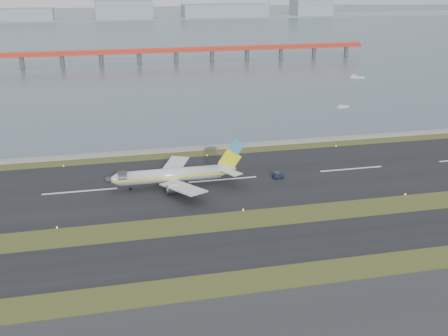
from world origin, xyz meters
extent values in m
plane|color=#374D1B|center=(0.00, 0.00, 0.00)|extent=(1000.00, 1000.00, 0.00)
cube|color=black|center=(0.00, -12.00, 0.05)|extent=(1000.00, 18.00, 0.10)
cube|color=black|center=(0.00, 30.00, 0.05)|extent=(1000.00, 45.00, 0.10)
cube|color=gray|center=(0.00, 60.00, 0.50)|extent=(1000.00, 2.50, 1.00)
cube|color=#465764|center=(0.00, 460.00, 0.00)|extent=(1400.00, 800.00, 1.30)
cube|color=red|center=(20.00, 250.00, 7.50)|extent=(260.00, 5.00, 1.60)
cube|color=red|center=(20.00, 250.00, 9.00)|extent=(260.00, 0.40, 1.40)
cylinder|color=#4C4C51|center=(-76.00, 250.00, 3.00)|extent=(2.80, 2.80, 7.00)
cylinder|color=#4C4C51|center=(20.00, 250.00, 3.00)|extent=(2.80, 2.80, 7.00)
cylinder|color=#4C4C51|center=(116.00, 250.00, 3.00)|extent=(2.80, 2.80, 7.00)
cube|color=#8D99A7|center=(0.00, 620.00, 0.00)|extent=(1400.00, 80.00, 1.00)
cube|color=#8D99A7|center=(-120.00, 620.00, 7.00)|extent=(90.00, 35.00, 14.00)
cube|color=#8D99A7|center=(10.00, 620.00, 11.00)|extent=(70.00, 35.00, 22.00)
cube|color=#8D99A7|center=(140.00, 620.00, 8.00)|extent=(110.00, 35.00, 16.00)
cube|color=#8D99A7|center=(260.00, 620.00, 10.00)|extent=(50.00, 35.00, 20.00)
cylinder|color=silver|center=(-15.46, 27.93, 3.50)|extent=(28.00, 3.80, 3.80)
cone|color=silver|center=(-31.06, 27.93, 3.50)|extent=(3.20, 3.80, 3.80)
cone|color=silver|center=(0.74, 27.93, 3.80)|extent=(5.00, 3.80, 3.80)
cube|color=yellow|center=(-15.46, 26.01, 3.50)|extent=(31.00, 0.06, 0.45)
cube|color=yellow|center=(-15.46, 29.85, 3.50)|extent=(31.00, 0.06, 0.45)
cube|color=silver|center=(-13.26, 19.43, 2.80)|extent=(11.31, 15.89, 1.66)
cube|color=silver|center=(-13.26, 36.43, 2.80)|extent=(11.31, 15.89, 1.66)
cylinder|color=#323135|center=(-14.96, 21.93, 1.60)|extent=(4.20, 2.10, 2.10)
cylinder|color=#323135|center=(-14.96, 33.93, 1.60)|extent=(4.20, 2.10, 2.10)
cube|color=yellow|center=(1.54, 27.93, 6.70)|extent=(6.80, 0.35, 6.85)
cube|color=#4495C1|center=(3.44, 27.93, 10.40)|extent=(4.85, 0.37, 4.90)
cube|color=silver|center=(1.04, 24.13, 4.30)|extent=(5.64, 6.80, 0.22)
cube|color=silver|center=(1.04, 31.73, 4.30)|extent=(5.64, 6.80, 0.22)
cylinder|color=black|center=(-26.46, 27.93, 0.45)|extent=(0.80, 0.28, 0.80)
cylinder|color=black|center=(-13.96, 25.13, 0.55)|extent=(1.00, 0.38, 1.00)
cylinder|color=black|center=(-13.96, 30.73, 0.55)|extent=(1.00, 0.38, 1.00)
cube|color=#131834|center=(15.80, 27.60, 0.84)|extent=(3.18, 2.05, 1.12)
cube|color=#323135|center=(15.43, 27.55, 1.59)|extent=(1.48, 1.56, 0.66)
cylinder|color=black|center=(14.88, 26.72, 0.33)|extent=(0.69, 0.36, 0.66)
cylinder|color=black|center=(14.69, 28.21, 0.33)|extent=(0.69, 0.36, 0.66)
cylinder|color=black|center=(16.92, 26.98, 0.33)|extent=(0.69, 0.36, 0.66)
cylinder|color=black|center=(16.73, 28.47, 0.33)|extent=(0.69, 0.36, 0.66)
cube|color=silver|center=(71.63, 105.39, 0.35)|extent=(6.49, 3.64, 0.80)
cube|color=silver|center=(70.36, 105.00, 1.06)|extent=(2.10, 1.86, 0.80)
cube|color=silver|center=(110.01, 170.35, 0.45)|extent=(8.25, 5.43, 1.02)
cube|color=silver|center=(108.45, 171.02, 1.36)|extent=(2.79, 2.56, 1.02)
camera|label=1|loc=(-34.25, -116.98, 56.78)|focal=45.00mm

